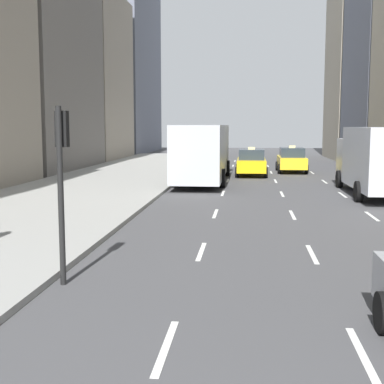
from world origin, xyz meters
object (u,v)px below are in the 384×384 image
(box_truck, at_px, (376,159))
(taxi_third, at_px, (251,162))
(traffic_light_pole, at_px, (61,166))
(taxi_second, at_px, (292,160))
(city_bus, at_px, (203,151))

(box_truck, bearing_deg, taxi_third, 120.62)
(taxi_third, xyz_separation_m, box_truck, (5.60, -9.46, 0.83))
(taxi_third, distance_m, traffic_light_pole, 24.69)
(taxi_second, distance_m, city_bus, 8.76)
(taxi_third, bearing_deg, taxi_second, 46.53)
(city_bus, xyz_separation_m, box_truck, (8.41, -5.75, -0.08))
(taxi_second, relative_size, box_truck, 0.52)
(city_bus, bearing_deg, traffic_light_pole, -93.16)
(box_truck, relative_size, traffic_light_pole, 2.33)
(taxi_third, relative_size, city_bus, 0.38)
(taxi_second, bearing_deg, taxi_third, -133.47)
(box_truck, bearing_deg, city_bus, 145.66)
(box_truck, bearing_deg, taxi_second, 102.71)
(taxi_third, distance_m, box_truck, 11.03)
(taxi_third, bearing_deg, box_truck, -59.38)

